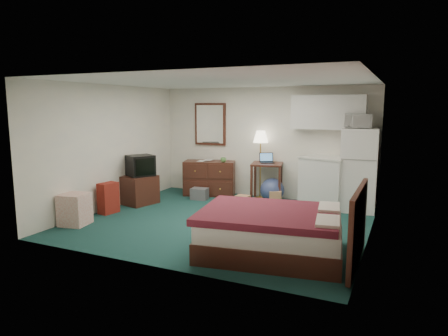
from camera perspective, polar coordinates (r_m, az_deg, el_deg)
The scene contains 25 objects.
floor at distance 7.32m, azimuth -0.23°, elevation -7.63°, with size 5.00×4.50×0.01m, color #132C2F.
ceiling at distance 7.04m, azimuth -0.24°, elevation 12.30°, with size 5.00×4.50×0.01m, color silver.
walls at distance 7.07m, azimuth -0.24°, elevation 2.13°, with size 5.01×4.51×2.50m.
mirror at distance 9.62m, azimuth -1.97°, elevation 6.28°, with size 0.80×0.06×1.00m, color white, non-canonical shape.
upper_cabinets at distance 8.58m, azimuth 14.68°, elevation 7.71°, with size 1.50×0.35×0.70m, color silver, non-canonical shape.
headboard at distance 5.45m, azimuth 18.60°, elevation -7.88°, with size 0.06×1.56×1.00m, color #3A2016, non-canonical shape.
dresser at distance 9.41m, azimuth -2.06°, elevation -1.43°, with size 1.18×0.54×0.80m, color #3A2016, non-canonical shape.
floor_lamp at distance 9.02m, azimuth 5.21°, elevation 0.45°, with size 0.33×0.33×1.53m, color gold, non-canonical shape.
desk at distance 8.88m, azimuth 6.14°, elevation -1.97°, with size 0.66×0.66×0.84m, color #3A2016, non-canonical shape.
exercise_ball at distance 8.77m, azimuth 6.89°, elevation -3.17°, with size 0.53×0.53×0.53m, color navy.
kitchen_counter at distance 8.55m, azimuth 14.41°, elevation -2.01°, with size 0.93×0.71×1.01m, color silver, non-canonical shape.
fridge at distance 8.36m, azimuth 18.70°, elevation -0.25°, with size 0.68×0.68×1.65m, color white, non-canonical shape.
bed at distance 5.74m, azimuth 6.81°, elevation -9.16°, with size 1.92×1.50×0.61m, color maroon, non-canonical shape.
tv_stand at distance 8.76m, azimuth -12.08°, elevation -3.04°, with size 0.61×0.66×0.61m, color #3A2016, non-canonical shape.
suitcase at distance 8.13m, azimuth -16.20°, elevation -4.13°, with size 0.23×0.37×0.60m, color #63160F, non-canonical shape.
retail_box at distance 7.53m, azimuth -20.55°, elevation -5.54°, with size 0.45×0.45×0.56m, color white, non-canonical shape.
file_bin at distance 9.00m, azimuth -3.52°, elevation -3.69°, with size 0.36×0.27×0.25m, color #5A5A60, non-canonical shape.
cardboard_box_a at distance 8.41m, azimuth 2.70°, elevation -4.68°, with size 0.27×0.23×0.23m, color #B3774C, non-canonical shape.
cardboard_box_b at distance 8.63m, azimuth 7.38°, elevation -4.16°, with size 0.25×0.29×0.29m, color #B3774C, non-canonical shape.
laptop at distance 8.82m, azimuth 6.19°, elevation 1.41°, with size 0.30×0.25×0.21m, color black, non-canonical shape.
crt_tv at distance 8.66m, azimuth -11.83°, elevation 0.35°, with size 0.48×0.51×0.44m, color black, non-canonical shape.
microwave at distance 8.25m, azimuth 18.60°, elevation 6.61°, with size 0.51×0.28×0.34m, color white.
book_a at distance 9.31m, azimuth -3.65°, elevation 1.59°, with size 0.15×0.02×0.21m, color #B3774C.
book_b at distance 9.45m, azimuth -2.70°, elevation 1.81°, with size 0.18×0.02×0.24m, color #B3774C.
mug at distance 9.14m, azimuth -0.08°, elevation 1.25°, with size 0.13×0.11×0.13m, color #578F47.
Camera 1 is at (2.96, -6.37, 2.07)m, focal length 32.00 mm.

